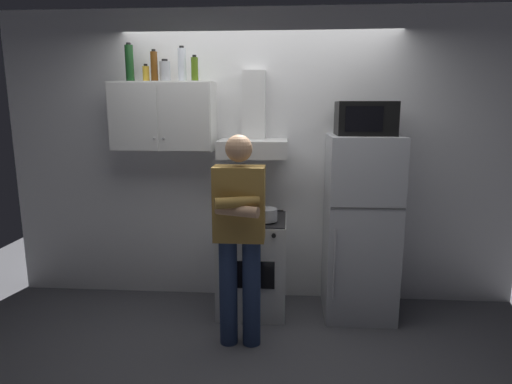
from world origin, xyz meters
name	(u,v)px	position (x,y,z in m)	size (l,w,h in m)	color
ground_plane	(256,321)	(0.00, 0.00, 0.00)	(7.00, 7.00, 0.00)	#4C4C51
back_wall_tiled	(261,159)	(0.00, 0.60, 1.35)	(4.80, 0.10, 2.70)	white
upper_cabinet	(164,117)	(-0.85, 0.37, 1.75)	(0.90, 0.37, 0.60)	white
stove_oven	(252,264)	(-0.05, 0.25, 0.43)	(0.60, 0.62, 0.87)	white
range_hood	(253,134)	(-0.05, 0.38, 1.60)	(0.60, 0.44, 0.75)	white
refrigerator	(360,227)	(0.90, 0.25, 0.80)	(0.60, 0.62, 1.60)	silver
microwave	(365,118)	(0.90, 0.27, 1.74)	(0.48, 0.37, 0.28)	black
person_standing	(239,234)	(-0.10, -0.36, 0.90)	(0.38, 0.33, 1.64)	navy
cooking_pot	(266,215)	(0.08, 0.13, 0.93)	(0.29, 0.19, 0.11)	#B7BABF
bottle_vodka_clear	(182,65)	(-0.67, 0.37, 2.19)	(0.07, 0.07, 0.30)	silver
bottle_spice_jar	(146,74)	(-0.99, 0.37, 2.12)	(0.06, 0.06, 0.15)	gold
bottle_canister_steel	(165,71)	(-0.82, 0.36, 2.14)	(0.09, 0.09, 0.19)	#B2B5BA
bottle_wine_green	(129,63)	(-1.13, 0.35, 2.21)	(0.07, 0.07, 0.33)	#19471E
bottle_olive_oil	(195,69)	(-0.56, 0.36, 2.15)	(0.06, 0.06, 0.22)	#4C6B19
bottle_beer_brown	(154,66)	(-0.91, 0.36, 2.18)	(0.06, 0.06, 0.27)	brown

